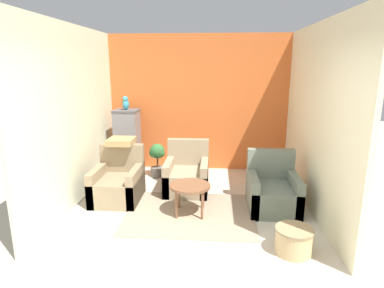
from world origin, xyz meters
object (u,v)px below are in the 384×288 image
(armchair_left, at_px, (118,184))
(armchair_right, at_px, (272,192))
(wicker_basket, at_px, (294,240))
(potted_plant, at_px, (157,158))
(parrot, at_px, (126,103))
(armchair_middle, at_px, (187,176))
(coffee_table, at_px, (190,188))
(birdcage, at_px, (128,142))

(armchair_left, bearing_deg, armchair_right, -3.67)
(wicker_basket, bearing_deg, potted_plant, 129.05)
(parrot, bearing_deg, armchair_right, -29.54)
(armchair_left, xyz_separation_m, armchair_middle, (1.09, 0.46, 0.00))
(armchair_right, bearing_deg, armchair_middle, 155.83)
(coffee_table, height_order, armchair_middle, armchair_middle)
(birdcage, bearing_deg, potted_plant, -14.51)
(potted_plant, height_order, wicker_basket, potted_plant)
(armchair_left, xyz_separation_m, parrot, (-0.19, 1.35, 1.16))
(armchair_middle, height_order, birdcage, birdcage)
(coffee_table, xyz_separation_m, birdcage, (-1.41, 1.79, 0.24))
(birdcage, relative_size, wicker_basket, 2.95)
(armchair_left, bearing_deg, wicker_basket, -28.71)
(armchair_middle, bearing_deg, coffee_table, -81.83)
(armchair_left, xyz_separation_m, armchair_right, (2.47, -0.16, 0.00))
(parrot, distance_m, wicker_basket, 4.05)
(armchair_middle, relative_size, wicker_basket, 1.95)
(armchair_left, xyz_separation_m, wicker_basket, (2.52, -1.38, -0.10))
(birdcage, xyz_separation_m, parrot, (-0.00, 0.00, 0.78))
(coffee_table, height_order, potted_plant, potted_plant)
(armchair_left, height_order, birdcage, birdcage)
(potted_plant, distance_m, wicker_basket, 3.31)
(birdcage, bearing_deg, armchair_left, -82.07)
(coffee_table, xyz_separation_m, potted_plant, (-0.78, 1.62, -0.03))
(coffee_table, bearing_deg, birdcage, 128.28)
(armchair_left, relative_size, armchair_right, 1.00)
(coffee_table, xyz_separation_m, armchair_middle, (-0.13, 0.90, -0.14))
(coffee_table, relative_size, armchair_right, 0.69)
(birdcage, bearing_deg, coffee_table, -51.72)
(armchair_right, relative_size, birdcage, 0.66)
(coffee_table, distance_m, wicker_basket, 1.62)
(parrot, distance_m, potted_plant, 1.24)
(armchair_left, xyz_separation_m, potted_plant, (0.44, 1.18, 0.11))
(armchair_right, relative_size, armchair_middle, 1.00)
(wicker_basket, bearing_deg, birdcage, 134.81)
(armchair_middle, xyz_separation_m, parrot, (-1.28, 0.89, 1.16))
(armchair_middle, bearing_deg, birdcage, 145.32)
(armchair_middle, xyz_separation_m, potted_plant, (-0.65, 0.72, 0.11))
(potted_plant, xyz_separation_m, wicker_basket, (2.08, -2.57, -0.21))
(armchair_right, xyz_separation_m, wicker_basket, (0.05, -1.22, -0.10))
(parrot, bearing_deg, potted_plant, -14.70)
(birdcage, bearing_deg, parrot, 90.00)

